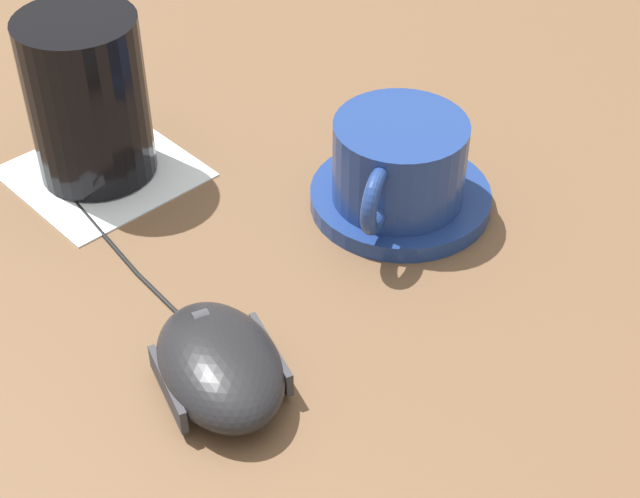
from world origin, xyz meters
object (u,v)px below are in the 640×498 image
at_px(coffee_cup, 399,163).
at_px(computer_mouse, 220,365).
at_px(drinking_glass, 87,98).
at_px(saucer, 400,198).

height_order(coffee_cup, computer_mouse, coffee_cup).
xyz_separation_m(computer_mouse, drinking_glass, (0.22, 0.04, 0.04)).
bearing_deg(computer_mouse, coffee_cup, -51.51).
relative_size(coffee_cup, drinking_glass, 0.89).
distance_m(saucer, coffee_cup, 0.04).
bearing_deg(drinking_glass, saucer, -118.21).
xyz_separation_m(coffee_cup, drinking_glass, (0.11, 0.18, 0.02)).
xyz_separation_m(coffee_cup, computer_mouse, (-0.12, 0.15, -0.02)).
bearing_deg(saucer, drinking_glass, 61.79).
bearing_deg(saucer, computer_mouse, 128.90).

